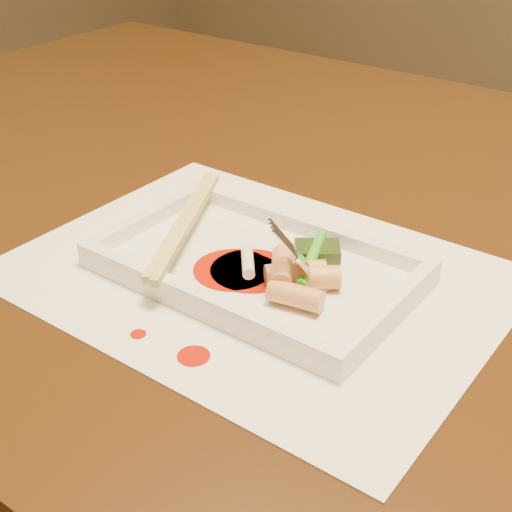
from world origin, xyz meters
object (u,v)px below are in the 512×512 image
Objects in this scene: table at (293,264)px; plate_base at (256,270)px; fork at (345,201)px; placemat at (256,275)px; chopstick_a at (182,221)px.

plate_base reaches higher than table.
plate_base is at bearing -66.15° from table.
placemat is at bearing -165.58° from fork.
table is at bearing 113.85° from placemat.
table is 0.22m from plate_base.
chopstick_a is 1.44× the size of fork.
fork is at bearing 14.42° from placemat.
placemat is at bearing 0.00° from chopstick_a.
chopstick_a is (-0.08, 0.00, 0.03)m from placemat.
placemat is 1.54× the size of plate_base.
plate_base is 1.29× the size of chopstick_a.
table is 3.50× the size of placemat.
fork reaches higher than plate_base.
fork is (0.07, 0.02, 0.08)m from placemat.
placemat is 0.00m from plate_base.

